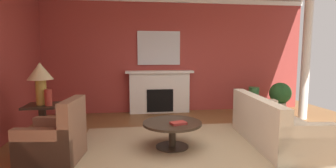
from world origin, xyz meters
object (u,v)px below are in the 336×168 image
(table_lamp, at_px, (40,75))
(vase_tall_corner, at_px, (254,100))
(sofa, at_px, (273,127))
(fireplace, at_px, (160,93))
(side_table, at_px, (43,121))
(potted_plant, at_px, (280,95))
(mantel_mirror, at_px, (159,48))
(vase_on_side_table, at_px, (48,97))
(coffee_table, at_px, (172,129))
(armchair_near_window, at_px, (55,142))

(table_lamp, relative_size, vase_tall_corner, 1.09)
(sofa, distance_m, table_lamp, 4.22)
(fireplace, bearing_deg, vase_tall_corner, -6.71)
(side_table, distance_m, vase_tall_corner, 5.21)
(fireplace, relative_size, potted_plant, 2.16)
(mantel_mirror, bearing_deg, fireplace, -90.00)
(fireplace, height_order, side_table, fireplace)
(sofa, relative_size, vase_on_side_table, 7.46)
(coffee_table, bearing_deg, sofa, -1.36)
(fireplace, xyz_separation_m, sofa, (1.73, -2.73, -0.24))
(fireplace, bearing_deg, coffee_table, -91.69)
(fireplace, distance_m, side_table, 3.15)
(vase_tall_corner, bearing_deg, table_lamp, -159.77)
(coffee_table, relative_size, side_table, 1.43)
(armchair_near_window, height_order, potted_plant, armchair_near_window)
(coffee_table, height_order, side_table, side_table)
(vase_on_side_table, xyz_separation_m, potted_plant, (5.34, 1.64, -0.35))
(armchair_near_window, xyz_separation_m, coffee_table, (1.82, 0.32, 0.03))
(mantel_mirror, bearing_deg, vase_on_side_table, -133.11)
(coffee_table, bearing_deg, fireplace, 88.31)
(coffee_table, bearing_deg, table_lamp, 165.47)
(fireplace, xyz_separation_m, vase_tall_corner, (2.55, -0.30, -0.20))
(potted_plant, bearing_deg, fireplace, 169.47)
(side_table, bearing_deg, vase_on_side_table, -38.66)
(sofa, height_order, table_lamp, table_lamp)
(vase_tall_corner, height_order, potted_plant, potted_plant)
(potted_plant, bearing_deg, sofa, -123.45)
(side_table, distance_m, vase_on_side_table, 0.49)
(side_table, bearing_deg, sofa, -8.79)
(vase_on_side_table, bearing_deg, side_table, 141.34)
(mantel_mirror, relative_size, vase_tall_corner, 1.67)
(sofa, xyz_separation_m, coffee_table, (-1.81, 0.04, 0.04))
(coffee_table, xyz_separation_m, vase_tall_corner, (2.62, 2.39, 0.01))
(mantel_mirror, bearing_deg, vase_tall_corner, -9.37)
(fireplace, distance_m, potted_plant, 3.20)
(fireplace, relative_size, sofa, 0.83)
(fireplace, bearing_deg, potted_plant, -10.53)
(coffee_table, distance_m, vase_on_side_table, 2.22)
(mantel_mirror, height_order, coffee_table, mantel_mirror)
(side_table, height_order, vase_tall_corner, side_table)
(vase_on_side_table, bearing_deg, coffee_table, -12.45)
(fireplace, relative_size, vase_on_side_table, 6.19)
(fireplace, height_order, sofa, fireplace)
(fireplace, distance_m, sofa, 3.24)
(fireplace, relative_size, coffee_table, 1.80)
(mantel_mirror, xyz_separation_m, coffee_table, (-0.08, -2.81, -1.40))
(sofa, bearing_deg, armchair_near_window, -175.64)
(coffee_table, height_order, potted_plant, potted_plant)
(fireplace, bearing_deg, vase_on_side_table, -134.63)
(vase_tall_corner, bearing_deg, potted_plant, -25.44)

